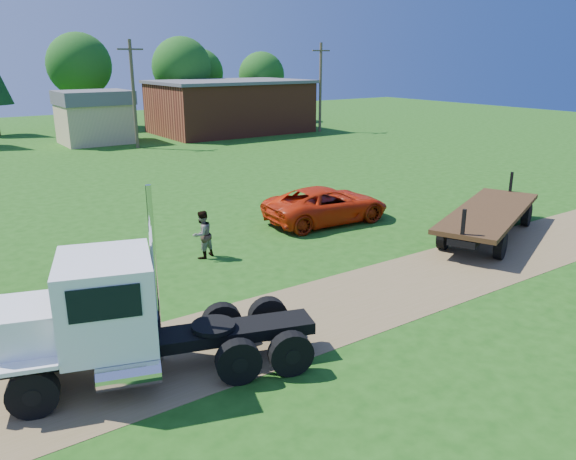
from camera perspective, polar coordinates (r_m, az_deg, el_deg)
ground at (r=18.29m, az=5.94°, el=-7.44°), size 140.00×140.00×0.00m
dirt_track at (r=18.29m, az=5.94°, el=-7.43°), size 120.00×4.20×0.01m
white_semi_tractor at (r=14.20m, az=-17.40°, el=-8.63°), size 7.90×4.61×4.68m
orange_pickup at (r=26.81m, az=3.96°, el=2.58°), size 6.30×3.26×1.70m
flatbed_trailer at (r=26.03m, az=19.72°, el=1.34°), size 8.87×5.70×2.19m
spectator_b at (r=22.16m, az=-8.70°, el=-0.46°), size 1.12×0.99×1.90m
brick_building at (r=60.18m, az=-5.91°, el=12.39°), size 15.40×10.40×5.30m
tan_shed at (r=54.86m, az=-19.03°, el=10.86°), size 6.20×5.40×4.70m
utility_poles at (r=50.54m, az=-15.42°, el=13.32°), size 42.20×0.28×9.00m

